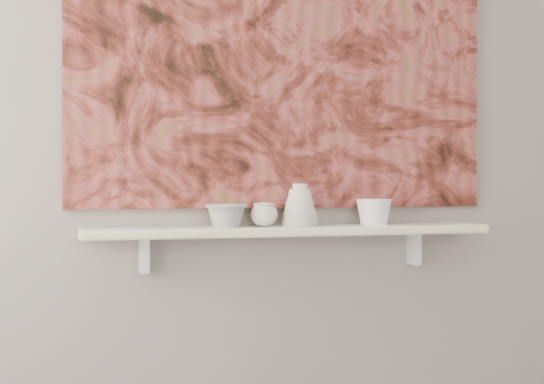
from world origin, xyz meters
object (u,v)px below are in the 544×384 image
object	(u,v)px
shelf	(291,231)
painting	(285,51)
bowl_white	(374,212)
cup_cream	(264,214)
bell_vessel	(300,205)
bowl_grey	(226,215)

from	to	relation	value
shelf	painting	distance (m)	0.63
bowl_white	shelf	bearing A→B (deg)	180.00
shelf	bowl_white	xyz separation A→B (m)	(0.30, 0.00, 0.06)
painting	bowl_white	bearing A→B (deg)	-14.88
painting	cup_cream	size ratio (longest dim) A/B	16.57
painting	bell_vessel	bearing A→B (deg)	-69.53
painting	bowl_grey	bearing A→B (deg)	-160.41
shelf	bowl_white	distance (m)	0.31
cup_cream	bowl_white	size ratio (longest dim) A/B	0.71
painting	bell_vessel	world-z (taller)	painting
shelf	bowl_white	bearing A→B (deg)	0.00
shelf	painting	size ratio (longest dim) A/B	0.93
bowl_grey	bell_vessel	size ratio (longest dim) A/B	0.95
cup_cream	bell_vessel	size ratio (longest dim) A/B	0.62
shelf	bowl_grey	distance (m)	0.23
bell_vessel	shelf	bearing A→B (deg)	180.00
bowl_grey	cup_cream	world-z (taller)	cup_cream
shelf	bowl_grey	bearing A→B (deg)	180.00
cup_cream	bell_vessel	distance (m)	0.13
cup_cream	bell_vessel	xyz separation A→B (m)	(0.13, 0.00, 0.03)
shelf	bell_vessel	xyz separation A→B (m)	(0.03, 0.00, 0.09)
shelf	bowl_grey	size ratio (longest dim) A/B	10.07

